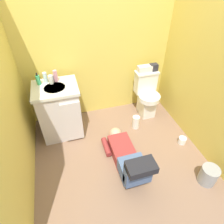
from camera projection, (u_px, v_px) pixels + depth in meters
ground_plane at (118, 153)px, 2.72m from camera, size 2.75×3.05×0.04m
wall_back at (97, 42)px, 2.73m from camera, size 2.41×0.08×2.40m
wall_right at (216, 63)px, 2.20m from camera, size 0.08×2.05×2.40m
toilet at (147, 95)px, 3.18m from camera, size 0.36×0.46×0.75m
vanity_cabinet at (60, 111)px, 2.77m from camera, size 0.60×0.53×0.82m
faucet at (53, 78)px, 2.59m from camera, size 0.02×0.02×0.10m
person_plumber at (127, 157)px, 2.43m from camera, size 0.39×1.06×0.52m
tissue_box at (145, 69)px, 2.96m from camera, size 0.22×0.11×0.10m
toiletry_bag at (154, 67)px, 2.99m from camera, size 0.12×0.09×0.11m
soap_dispenser at (38, 80)px, 2.53m from camera, size 0.06×0.06×0.17m
bottle_clear at (45, 78)px, 2.56m from camera, size 0.05×0.05×0.15m
bottle_white at (51, 80)px, 2.55m from camera, size 0.06×0.06×0.12m
bottle_pink at (56, 76)px, 2.58m from camera, size 0.06×0.06×0.16m
trash_can at (208, 175)px, 2.29m from camera, size 0.21×0.21×0.25m
paper_towel_roll at (136, 122)px, 3.04m from camera, size 0.11×0.11×0.22m
toilet_paper_roll at (182, 140)px, 2.82m from camera, size 0.11×0.11×0.10m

